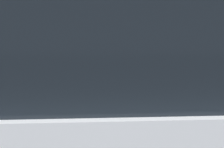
% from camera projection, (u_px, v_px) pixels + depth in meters
% --- Properties ---
extents(parking_meter, '(0.18, 0.19, 1.46)m').
position_uv_depth(parking_meter, '(85.00, 72.00, 4.09)').
color(parking_meter, slate).
rests_on(parking_meter, sidewalk_curb).
extents(pedestrian_at_meter, '(0.59, 0.63, 1.71)m').
position_uv_depth(pedestrian_at_meter, '(135.00, 79.00, 4.39)').
color(pedestrian_at_meter, slate).
rests_on(pedestrian_at_meter, sidewalk_curb).
extents(parked_sedan_white, '(4.61, 1.84, 1.76)m').
position_uv_depth(parked_sedan_white, '(37.00, 137.00, 2.70)').
color(parked_sedan_white, white).
rests_on(parked_sedan_white, ground).
extents(background_railing, '(24.06, 0.06, 1.09)m').
position_uv_depth(background_railing, '(80.00, 87.00, 5.86)').
color(background_railing, gray).
rests_on(background_railing, sidewalk_curb).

